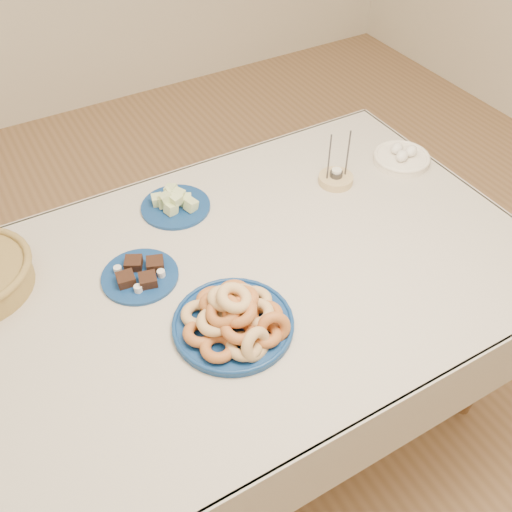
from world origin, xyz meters
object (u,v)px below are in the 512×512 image
Objects in this scene: dining_table at (248,295)px; melon_plate at (175,203)px; candle_holder at (336,178)px; donut_platter at (235,319)px; egg_bowl at (402,157)px; brownie_plate at (140,275)px.

melon_plate is (-0.07, 0.36, 0.13)m from dining_table.
dining_table is 8.74× the size of candle_holder.
egg_bowl is (0.87, 0.36, -0.02)m from donut_platter.
brownie_plate is at bearing 116.40° from donut_platter.
dining_table is at bearing -24.43° from brownie_plate.
donut_platter is (-0.13, -0.17, 0.14)m from dining_table.
candle_holder is at bearing 32.76° from donut_platter.
dining_table is 6.61× the size of egg_bowl.
melon_plate is at bearing 47.75° from brownie_plate.
candle_holder reaches higher than melon_plate.
donut_platter reaches higher than brownie_plate.
melon_plate is 0.82m from egg_bowl.
brownie_plate is 1.49× the size of candle_holder.
donut_platter is at bearing -157.21° from egg_bowl.
brownie_plate is at bearing -176.06° from egg_bowl.
melon_plate is at bearing 168.45° from egg_bowl.
egg_bowl is (1.01, 0.07, 0.01)m from brownie_plate.
candle_holder is 0.76× the size of egg_bowl.
egg_bowl is at bearing -4.05° from candle_holder.
donut_platter is 0.33m from brownie_plate.
donut_platter is 1.45× the size of egg_bowl.
donut_platter is at bearing -97.12° from melon_plate.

